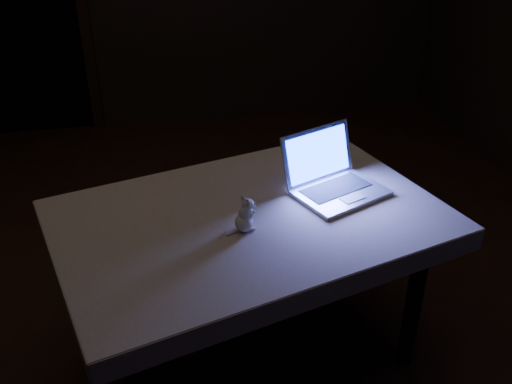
{
  "coord_description": "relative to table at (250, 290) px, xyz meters",
  "views": [
    {
      "loc": [
        -0.17,
        -2.12,
        1.88
      ],
      "look_at": [
        0.19,
        -0.26,
        0.8
      ],
      "focal_mm": 40.0,
      "sensor_mm": 36.0,
      "label": 1
    }
  ],
  "objects": [
    {
      "name": "laptop",
      "position": [
        0.39,
        0.07,
        0.49
      ],
      "size": [
        0.44,
        0.42,
        0.24
      ],
      "primitive_type": null,
      "rotation": [
        0.0,
        0.0,
        0.41
      ],
      "color": "silver",
      "rests_on": "tablecloth"
    },
    {
      "name": "plush_mouse",
      "position": [
        -0.04,
        -0.1,
        0.44
      ],
      "size": [
        0.13,
        0.13,
        0.13
      ],
      "primitive_type": null,
      "rotation": [
        0.0,
        0.0,
        0.44
      ],
      "color": "silver",
      "rests_on": "tablecloth"
    },
    {
      "name": "table",
      "position": [
        0.0,
        0.0,
        0.0
      ],
      "size": [
        1.54,
        1.21,
        0.73
      ],
      "primitive_type": null,
      "rotation": [
        0.0,
        0.0,
        0.28
      ],
      "color": "black",
      "rests_on": "floor"
    },
    {
      "name": "tablecloth",
      "position": [
        0.03,
        0.0,
        0.33
      ],
      "size": [
        1.69,
        1.41,
        0.09
      ],
      "primitive_type": null,
      "rotation": [
        0.0,
        0.0,
        0.36
      ],
      "color": "beige",
      "rests_on": "table"
    },
    {
      "name": "floor",
      "position": [
        -0.16,
        0.3,
        -0.36
      ],
      "size": [
        5.0,
        5.0,
        0.0
      ],
      "primitive_type": "plane",
      "color": "black",
      "rests_on": "ground"
    }
  ]
}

